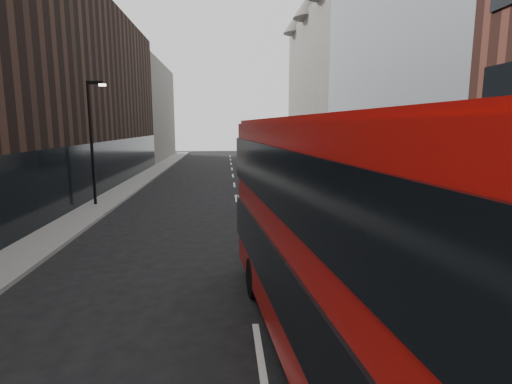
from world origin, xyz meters
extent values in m
cube|color=slate|center=(7.50, 25.00, 0.07)|extent=(3.00, 80.00, 0.15)
cube|color=slate|center=(-8.00, 25.00, 0.07)|extent=(2.00, 80.00, 0.15)
cube|color=#A0A7AB|center=(11.50, 21.00, 10.00)|extent=(5.00, 22.00, 20.00)
cube|color=silver|center=(9.15, 21.00, 1.90)|extent=(0.35, 21.00, 3.80)
cube|color=#605B54|center=(11.50, 44.00, 9.00)|extent=(5.00, 24.00, 18.00)
cone|color=#605B54|center=(9.50, 52.00, 19.50)|extent=(4.00, 4.00, 3.00)
cube|color=black|center=(-11.50, 30.00, 7.00)|extent=(5.00, 24.00, 14.00)
cube|color=#605B54|center=(-11.50, 52.00, 6.50)|extent=(5.00, 20.00, 13.00)
cylinder|color=black|center=(-8.30, 18.00, 3.65)|extent=(0.16, 0.16, 7.00)
cube|color=black|center=(-7.90, 18.00, 7.05)|extent=(0.90, 0.15, 0.18)
cube|color=#FFF2CC|center=(-7.50, 18.00, 6.93)|extent=(0.35, 0.22, 0.12)
cube|color=#B30F0B|center=(1.63, 1.21, 2.59)|extent=(3.77, 12.05, 4.31)
cube|color=black|center=(1.63, 1.21, 1.89)|extent=(3.90, 12.11, 1.19)
cube|color=black|center=(1.63, 1.21, 3.72)|extent=(3.90, 12.11, 1.19)
cube|color=black|center=(1.09, 7.14, 2.05)|extent=(2.29, 0.29, 1.51)
cube|color=#B30F0B|center=(1.63, 1.21, 4.77)|extent=(3.62, 11.57, 0.12)
cylinder|color=black|center=(0.09, 4.87, 0.54)|extent=(0.42, 1.10, 1.08)
cylinder|color=black|center=(2.48, 5.09, 0.54)|extent=(0.42, 1.10, 1.08)
cube|color=black|center=(4.28, 45.01, 1.89)|extent=(2.67, 10.72, 3.01)
cube|color=black|center=(4.28, 45.01, 1.70)|extent=(2.79, 10.77, 1.07)
cube|color=black|center=(4.40, 39.64, 1.84)|extent=(2.06, 0.13, 1.36)
cube|color=black|center=(4.15, 50.37, 1.84)|extent=(2.06, 0.13, 1.36)
cube|color=black|center=(4.28, 45.01, 3.42)|extent=(2.57, 10.29, 0.12)
cylinder|color=black|center=(3.14, 48.39, 0.48)|extent=(0.31, 0.98, 0.97)
cylinder|color=black|center=(5.26, 48.44, 0.48)|extent=(0.31, 0.98, 0.97)
cylinder|color=black|center=(3.30, 41.57, 0.48)|extent=(0.31, 0.98, 0.97)
cylinder|color=black|center=(5.42, 41.62, 0.48)|extent=(0.31, 0.98, 0.97)
imported|color=black|center=(1.33, 15.39, 0.64)|extent=(1.89, 3.90, 1.28)
imported|color=gray|center=(1.65, 24.75, 0.71)|extent=(1.66, 4.34, 1.41)
imported|color=black|center=(2.78, 24.00, 0.71)|extent=(2.57, 5.08, 1.42)
camera|label=1|loc=(-0.66, -5.57, 4.68)|focal=28.00mm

